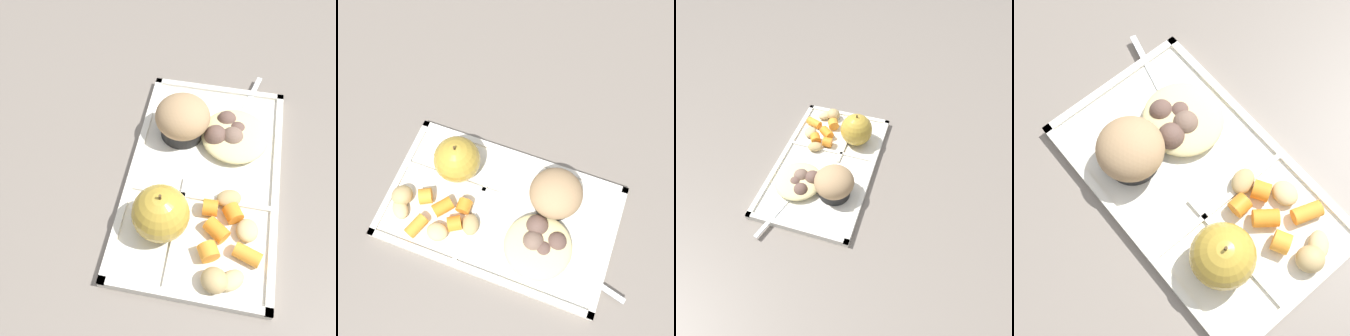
{
  "view_description": "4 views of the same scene",
  "coord_description": "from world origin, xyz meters",
  "views": [
    {
      "loc": [
        -0.34,
        -0.01,
        0.52
      ],
      "look_at": [
        -0.01,
        0.05,
        0.04
      ],
      "focal_mm": 43.72,
      "sensor_mm": 36.0,
      "label": 1
    },
    {
      "loc": [
        0.08,
        -0.2,
        0.68
      ],
      "look_at": [
        -0.01,
        0.06,
        0.06
      ],
      "focal_mm": 45.29,
      "sensor_mm": 36.0,
      "label": 2
    },
    {
      "loc": [
        0.49,
        0.2,
        0.6
      ],
      "look_at": [
        0.02,
        0.05,
        0.03
      ],
      "focal_mm": 35.76,
      "sensor_mm": 36.0,
      "label": 3
    },
    {
      "loc": [
        -0.15,
        0.15,
        0.62
      ],
      "look_at": [
        0.02,
        0.01,
        0.05
      ],
      "focal_mm": 54.55,
      "sensor_mm": 36.0,
      "label": 4
    }
  ],
  "objects": [
    {
      "name": "ground",
      "position": [
        0.0,
        0.0,
        0.0
      ],
      "size": [
        6.0,
        6.0,
        0.0
      ],
      "primitive_type": "plane",
      "color": "slate"
    },
    {
      "name": "lunch_tray",
      "position": [
        -0.0,
        0.0,
        0.01
      ],
      "size": [
        0.38,
        0.22,
        0.02
      ],
      "color": "silver",
      "rests_on": "ground"
    },
    {
      "name": "green_apple",
      "position": [
        -0.09,
        0.05,
        0.05
      ],
      "size": [
        0.08,
        0.08,
        0.08
      ],
      "color": "#B79333",
      "rests_on": "lunch_tray"
    },
    {
      "name": "bran_muffin",
      "position": [
        0.08,
        0.05,
        0.04
      ],
      "size": [
        0.08,
        0.08,
        0.07
      ],
      "color": "black",
      "rests_on": "lunch_tray"
    },
    {
      "name": "carrot_slice_large",
      "position": [
        -0.06,
        -0.02,
        0.02
      ],
      "size": [
        0.02,
        0.02,
        0.02
      ],
      "primitive_type": "cylinder",
      "rotation": [
        0.0,
        1.57,
        4.75
      ],
      "color": "orange",
      "rests_on": "lunch_tray"
    },
    {
      "name": "carrot_slice_small",
      "position": [
        -0.09,
        -0.03,
        0.02
      ],
      "size": [
        0.04,
        0.04,
        0.02
      ],
      "primitive_type": "cylinder",
      "rotation": [
        0.0,
        1.57,
        4.05
      ],
      "color": "orange",
      "rests_on": "lunch_tray"
    },
    {
      "name": "carrot_slice_diagonal",
      "position": [
        -0.12,
        -0.02,
        0.02
      ],
      "size": [
        0.03,
        0.03,
        0.03
      ],
      "primitive_type": "cylinder",
      "rotation": [
        0.0,
        1.57,
        3.63
      ],
      "color": "orange",
      "rests_on": "lunch_tray"
    },
    {
      "name": "carrot_slice_edge",
      "position": [
        -0.06,
        -0.05,
        0.02
      ],
      "size": [
        0.03,
        0.03,
        0.02
      ],
      "primitive_type": "cylinder",
      "rotation": [
        0.0,
        1.57,
        3.68
      ],
      "color": "orange",
      "rests_on": "lunch_tray"
    },
    {
      "name": "carrot_slice_tilted",
      "position": [
        -0.12,
        -0.07,
        0.02
      ],
      "size": [
        0.03,
        0.04,
        0.02
      ],
      "primitive_type": "cylinder",
      "rotation": [
        0.0,
        1.57,
        1.23
      ],
      "color": "orange",
      "rests_on": "lunch_tray"
    },
    {
      "name": "potato_chunk_small",
      "position": [
        -0.04,
        -0.04,
        0.02
      ],
      "size": [
        0.04,
        0.04,
        0.02
      ],
      "primitive_type": "ellipsoid",
      "rotation": [
        0.0,
        0.0,
        1.94
      ],
      "color": "tan",
      "rests_on": "lunch_tray"
    },
    {
      "name": "potato_chunk_golden",
      "position": [
        -0.08,
        -0.07,
        0.02
      ],
      "size": [
        0.03,
        0.03,
        0.02
      ],
      "primitive_type": "ellipsoid",
      "rotation": [
        0.0,
        0.0,
        4.7
      ],
      "color": "tan",
      "rests_on": "lunch_tray"
    },
    {
      "name": "potato_chunk_wedge",
      "position": [
        -0.15,
        -0.06,
        0.02
      ],
      "size": [
        0.04,
        0.04,
        0.02
      ],
      "primitive_type": "ellipsoid",
      "rotation": [
        0.0,
        0.0,
        5.48
      ],
      "color": "tan",
      "rests_on": "lunch_tray"
    },
    {
      "name": "potato_chunk_browned",
      "position": [
        -0.16,
        -0.03,
        0.02
      ],
      "size": [
        0.05,
        0.05,
        0.03
      ],
      "primitive_type": "ellipsoid",
      "rotation": [
        0.0,
        0.0,
        2.58
      ],
      "color": "tan",
      "rests_on": "lunch_tray"
    },
    {
      "name": "egg_noodle_pile",
      "position": [
        0.08,
        -0.04,
        0.02
      ],
      "size": [
        0.11,
        0.11,
        0.03
      ],
      "primitive_type": "ellipsoid",
      "color": "beige",
      "rests_on": "lunch_tray"
    },
    {
      "name": "meatball_back",
      "position": [
        0.07,
        -0.03,
        0.03
      ],
      "size": [
        0.04,
        0.04,
        0.04
      ],
      "primitive_type": "sphere",
      "color": "#755B4C",
      "rests_on": "lunch_tray"
    },
    {
      "name": "meatball_center",
      "position": [
        0.07,
        -0.01,
        0.03
      ],
      "size": [
        0.04,
        0.04,
        0.04
      ],
      "primitive_type": "sphere",
      "color": "brown",
      "rests_on": "lunch_tray"
    },
    {
      "name": "meatball_side",
      "position": [
        0.09,
        -0.04,
        0.02
      ],
      "size": [
        0.03,
        0.03,
        0.03
      ],
      "primitive_type": "sphere",
      "color": "brown",
      "rests_on": "lunch_tray"
    },
    {
      "name": "meatball_front",
      "position": [
        0.1,
        -0.02,
        0.03
      ],
      "size": [
        0.03,
        0.03,
        0.03
      ],
      "primitive_type": "sphere",
      "color": "brown",
      "rests_on": "lunch_tray"
    },
    {
      "name": "plastic_fork",
      "position": [
        0.13,
        -0.05,
        0.01
      ],
      "size": [
        0.16,
        0.05,
        0.0
      ],
      "color": "white",
      "rests_on": "lunch_tray"
    }
  ]
}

